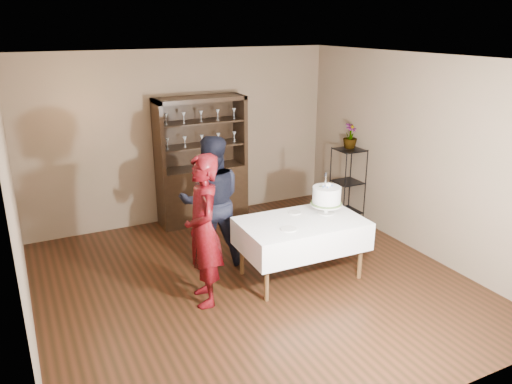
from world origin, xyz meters
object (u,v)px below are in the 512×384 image
at_px(china_hutch, 202,181).
at_px(potted_plant, 350,136).
at_px(plant_etagere, 348,182).
at_px(cake_table, 301,234).
at_px(woman, 203,231).
at_px(man, 211,201).
at_px(cake, 327,197).

relative_size(china_hutch, potted_plant, 5.07).
xyz_separation_m(plant_etagere, potted_plant, (0.03, 0.05, 0.73)).
height_order(china_hutch, potted_plant, china_hutch).
relative_size(cake_table, potted_plant, 3.93).
bearing_deg(china_hutch, potted_plant, -25.47).
bearing_deg(china_hutch, plant_etagere, -26.83).
relative_size(plant_etagere, woman, 0.68).
relative_size(woman, man, 1.01).
bearing_deg(china_hutch, woman, -110.17).
height_order(china_hutch, cake, china_hutch).
bearing_deg(potted_plant, man, -169.26).
bearing_deg(cake_table, man, 134.28).
bearing_deg(cake, man, 147.67).
relative_size(man, cake, 3.13).
bearing_deg(potted_plant, plant_etagere, -124.01).
xyz_separation_m(woman, cake, (1.70, 0.09, 0.11)).
distance_m(plant_etagere, cake_table, 2.11).
bearing_deg(plant_etagere, cake, -135.66).
bearing_deg(plant_etagere, man, -170.16).
bearing_deg(cake, woman, -176.94).
height_order(cake_table, woman, woman).
relative_size(woman, potted_plant, 4.44).
distance_m(china_hutch, cake, 2.44).
bearing_deg(potted_plant, woman, -155.43).
xyz_separation_m(man, potted_plant, (2.54, 0.48, 0.52)).
height_order(china_hutch, man, china_hutch).
xyz_separation_m(china_hutch, plant_etagere, (2.08, -1.05, -0.01)).
bearing_deg(china_hutch, cake_table, -79.89).
bearing_deg(plant_etagere, cake_table, -141.93).
xyz_separation_m(cake, potted_plant, (1.29, 1.27, 0.40)).
height_order(plant_etagere, potted_plant, potted_plant).
xyz_separation_m(plant_etagere, cake, (-1.25, -1.23, 0.33)).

